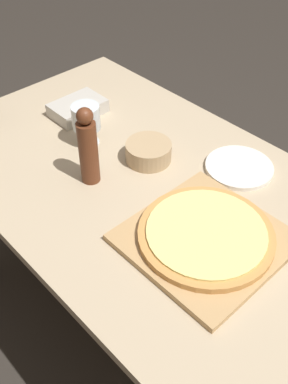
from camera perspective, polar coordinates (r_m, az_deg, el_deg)
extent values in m
plane|color=#2D2823|center=(1.84, 3.98, -19.48)|extent=(12.00, 12.00, 0.00)
cube|color=tan|center=(1.24, 5.61, -2.85)|extent=(0.83, 1.75, 0.03)
cylinder|color=brown|center=(2.13, -4.75, 6.04)|extent=(0.06, 0.06, 0.74)
cube|color=tan|center=(1.15, 7.79, -5.98)|extent=(0.37, 0.36, 0.02)
cylinder|color=#C68947|center=(1.13, 7.88, -5.38)|extent=(0.34, 0.34, 0.02)
cylinder|color=#EAD67A|center=(1.12, 7.93, -4.97)|extent=(0.30, 0.30, 0.01)
cylinder|color=#5B2D19|center=(1.26, -7.06, 4.96)|extent=(0.05, 0.05, 0.19)
sphere|color=#5B2D19|center=(1.19, -7.54, 9.54)|extent=(0.05, 0.05, 0.05)
cylinder|color=silver|center=(1.47, -7.07, 6.32)|extent=(0.07, 0.07, 0.00)
cylinder|color=silver|center=(1.45, -7.16, 7.24)|extent=(0.01, 0.01, 0.05)
cylinder|color=silver|center=(1.41, -7.39, 9.41)|extent=(0.09, 0.09, 0.08)
cylinder|color=tan|center=(1.37, 0.58, 5.13)|extent=(0.14, 0.14, 0.06)
cylinder|color=silver|center=(1.38, 11.98, 3.08)|extent=(0.20, 0.20, 0.01)
cube|color=#BCB7AD|center=(1.60, -8.41, 10.50)|extent=(0.18, 0.12, 0.05)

